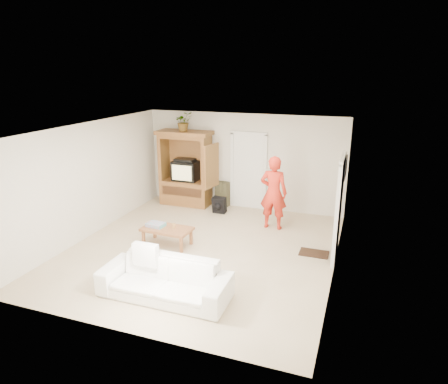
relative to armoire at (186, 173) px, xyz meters
The scene contains 19 objects.
floor 3.22m from the armoire, 59.36° to the right, with size 6.00×6.00×0.00m, color tan.
ceiling 3.53m from the armoire, 59.36° to the right, with size 6.00×6.00×0.00m, color white.
wall_back 1.66m from the armoire, 12.11° to the left, with size 5.50×5.50×0.00m, color silver.
wall_front 5.89m from the armoire, 74.44° to the right, with size 5.50×5.50×0.00m, color silver.
wall_left 2.94m from the armoire, 113.79° to the right, with size 6.00×6.00×0.00m, color silver.
wall_right 5.09m from the armoire, 31.60° to the right, with size 6.00×6.00×0.00m, color silver.
armoire is the anchor object (origin of this frame).
door_back 1.76m from the armoire, 10.13° to the left, with size 0.85×0.05×2.04m, color white.
doorway_right 4.77m from the armoire, 25.61° to the right, with size 0.05×0.90×2.04m, color black.
framed_picture 4.43m from the armoire, 10.03° to the right, with size 0.03×0.60×0.48m, color black.
doormat 4.48m from the armoire, 28.01° to the right, with size 0.60×0.40×0.02m, color #382316.
plant 1.45m from the armoire, 126.74° to the right, with size 0.46×0.40×0.52m, color #4C7238.
man 2.88m from the armoire, 19.17° to the right, with size 0.65×0.43×1.79m, color red.
sofa 4.92m from the armoire, 69.67° to the right, with size 2.23×0.87×0.65m, color white.
coffee_table 2.86m from the armoire, 74.17° to the right, with size 1.11×0.64×0.40m.
towel 2.78m from the armoire, 79.68° to the right, with size 0.38×0.28×0.08m, color #D64773.
candle 2.84m from the armoire, 71.02° to the right, with size 0.08×0.08×0.10m, color tan.
backpack_black 1.39m from the armoire, 19.69° to the right, with size 0.35×0.21×0.43m, color black, non-canonical shape.
backpack_olive 1.18m from the armoire, 10.50° to the left, with size 0.36×0.27×0.69m, color #47442B, non-canonical shape.
Camera 1 is at (3.08, -7.23, 3.73)m, focal length 32.00 mm.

